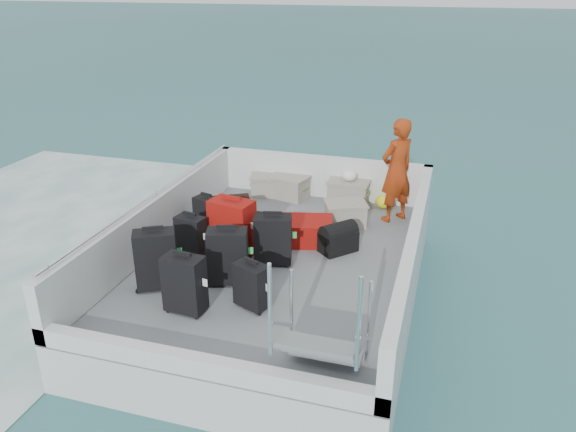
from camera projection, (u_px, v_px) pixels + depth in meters
name	position (u px, v px, depth m)	size (l,w,h in m)	color
ground	(278.00, 299.00, 7.68)	(160.00, 160.00, 0.00)	#15444C
ferry_hull	(278.00, 280.00, 7.56)	(3.60, 5.00, 0.60)	silver
deck	(278.00, 260.00, 7.44)	(3.30, 4.70, 0.02)	gray
deck_fittings	(296.00, 248.00, 6.91)	(3.60, 5.00, 0.90)	silver
suitcase_0	(156.00, 260.00, 6.61)	(0.48, 0.27, 0.74)	black
suitcase_1	(191.00, 238.00, 7.36)	(0.39, 0.22, 0.58)	black
suitcase_2	(207.00, 215.00, 8.13)	(0.37, 0.22, 0.53)	black
suitcase_3	(184.00, 285.00, 6.15)	(0.44, 0.26, 0.68)	black
suitcase_4	(228.00, 257.00, 6.73)	(0.48, 0.28, 0.70)	black
suitcase_5	(232.00, 228.00, 7.41)	(0.56, 0.34, 0.77)	#98120B
suitcase_6	(252.00, 286.00, 6.26)	(0.39, 0.23, 0.54)	black
suitcase_7	(273.00, 240.00, 7.20)	(0.47, 0.27, 0.66)	black
suitcase_8	(302.00, 231.00, 7.87)	(0.55, 0.83, 0.33)	#98120B
duffel_0	(230.00, 211.00, 8.54)	(0.58, 0.30, 0.32)	black
duffel_1	(263.00, 229.00, 7.92)	(0.50, 0.30, 0.32)	black
duffel_2	(338.00, 241.00, 7.59)	(0.49, 0.30, 0.32)	black
crate_0	(268.00, 186.00, 9.54)	(0.54, 0.37, 0.33)	#9E9789
crate_1	(289.00, 188.00, 9.43)	(0.58, 0.40, 0.35)	#9E9789
crate_2	(349.00, 193.00, 9.16)	(0.63, 0.43, 0.38)	#9E9789
crate_3	(345.00, 215.00, 8.37)	(0.57, 0.39, 0.34)	#9E9789
yellow_bag	(384.00, 201.00, 9.03)	(0.28, 0.26, 0.22)	yellow
white_bag	(349.00, 177.00, 9.05)	(0.24, 0.24, 0.18)	white
passenger	(397.00, 171.00, 8.34)	(0.58, 0.38, 1.58)	#CC4113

